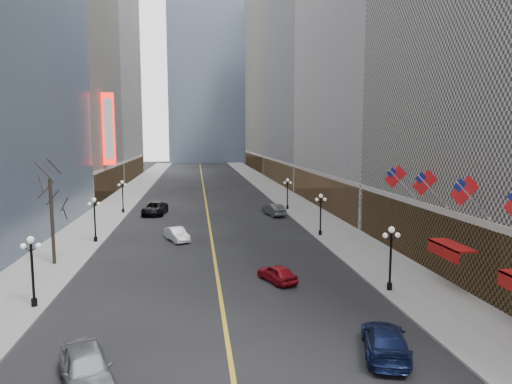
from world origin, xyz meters
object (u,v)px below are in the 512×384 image
object	(u,v)px
car_nb_far	(155,209)
car_nb_mid	(177,234)
car_nb_near	(86,368)
streetlamp_east_3	(288,190)
streetlamp_west_2	(95,215)
car_sb_far	(274,210)
streetlamp_east_2	(321,210)
streetlamp_west_3	(123,193)
streetlamp_east_1	(391,251)
car_sb_mid	(277,273)
streetlamp_west_1	(32,264)
car_sb_near	(385,340)

from	to	relation	value
car_nb_far	car_nb_mid	bearing A→B (deg)	-71.20
car_nb_near	car_nb_far	world-z (taller)	car_nb_far
streetlamp_east_3	car_nb_near	size ratio (longest dim) A/B	0.91
streetlamp_west_2	car_sb_far	bearing A→B (deg)	33.01
streetlamp_east_2	car_nb_far	bearing A→B (deg)	139.31
streetlamp_west_3	car_nb_far	distance (m)	5.23
car_sb_far	streetlamp_east_1	bearing A→B (deg)	82.37
streetlamp_west_3	car_nb_near	bearing A→B (deg)	-83.25
streetlamp_west_3	car_sb_mid	bearing A→B (deg)	-63.74
streetlamp_east_1	streetlamp_east_2	world-z (taller)	same
streetlamp_east_2	car_nb_near	distance (m)	33.34
streetlamp_west_2	car_nb_near	distance (m)	28.47
streetlamp_east_2	streetlamp_west_2	distance (m)	23.60
car_sb_mid	car_nb_mid	bearing A→B (deg)	-83.73
streetlamp_east_1	streetlamp_west_1	xyz separation A→B (m)	(-23.60, 0.00, 0.00)
car_nb_mid	car_sb_far	distance (m)	18.63
streetlamp_west_3	car_sb_far	bearing A→B (deg)	-12.17
car_nb_near	car_sb_near	xyz separation A→B (m)	(14.07, 1.09, -0.10)
streetlamp_west_1	car_sb_mid	world-z (taller)	streetlamp_west_1
streetlamp_west_1	car_nb_far	distance (m)	34.75
streetlamp_east_3	car_nb_near	xyz separation A→B (m)	(-18.17, -45.87, -2.05)
streetlamp_east_3	car_sb_mid	world-z (taller)	streetlamp_east_3
car_sb_mid	streetlamp_east_1	bearing A→B (deg)	134.16
car_nb_far	car_sb_far	xyz separation A→B (m)	(16.27, -2.88, -0.05)
streetlamp_east_2	streetlamp_west_3	xyz separation A→B (m)	(-23.60, 18.00, 0.00)
streetlamp_west_1	streetlamp_west_2	size ratio (longest dim) A/B	1.00
car_nb_mid	streetlamp_west_1	bearing A→B (deg)	-136.73
streetlamp_east_3	streetlamp_west_1	distance (m)	43.05
car_nb_far	car_sb_near	size ratio (longest dim) A/B	1.20
streetlamp_east_2	car_sb_near	size ratio (longest dim) A/B	0.88
car_nb_near	streetlamp_east_3	bearing A→B (deg)	47.86
streetlamp_east_3	streetlamp_west_3	bearing A→B (deg)	180.00
streetlamp_east_1	streetlamp_west_1	distance (m)	23.60
car_sb_near	car_sb_far	distance (m)	40.32
streetlamp_east_2	car_sb_mid	distance (m)	16.69
streetlamp_west_1	streetlamp_west_2	bearing A→B (deg)	90.00
streetlamp_west_1	streetlamp_west_3	world-z (taller)	same
streetlamp_east_1	car_nb_far	size ratio (longest dim) A/B	0.73
streetlamp_east_2	car_nb_far	distance (m)	25.23
car_sb_near	car_sb_far	xyz separation A→B (m)	(1.30, 40.30, 0.07)
streetlamp_west_2	car_nb_far	bearing A→B (deg)	74.54
car_nb_mid	car_sb_mid	xyz separation A→B (m)	(7.96, -14.57, -0.04)
streetlamp_east_2	streetlamp_west_2	size ratio (longest dim) A/B	1.00
car_sb_near	car_sb_far	world-z (taller)	car_sb_far
car_nb_mid	streetlamp_east_1	bearing A→B (deg)	-71.09
streetlamp_east_3	car_nb_near	world-z (taller)	streetlamp_east_3
car_nb_far	car_nb_near	bearing A→B (deg)	-82.53
streetlamp_east_2	streetlamp_east_3	world-z (taller)	same
car_nb_near	car_sb_mid	size ratio (longest dim) A/B	1.29
streetlamp_west_3	car_nb_far	size ratio (longest dim) A/B	0.73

